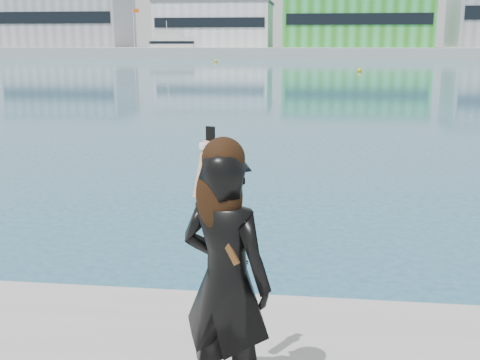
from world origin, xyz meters
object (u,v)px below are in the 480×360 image
at_px(motor_yacht, 173,47).
at_px(buoy_far, 216,62).
at_px(buoy_near, 360,72).
at_px(woman, 225,274).

xyz_separation_m(motor_yacht, buoy_far, (13.23, -27.14, -2.02)).
height_order(buoy_near, woman, woman).
bearing_deg(buoy_near, buoy_far, 125.23).
distance_m(motor_yacht, buoy_near, 65.08).
bearing_deg(buoy_far, woman, -80.48).
distance_m(motor_yacht, buoy_far, 30.26).
distance_m(buoy_near, woman, 62.49).
bearing_deg(motor_yacht, buoy_near, -79.52).
xyz_separation_m(buoy_near, woman, (-4.98, -62.27, 1.71)).
relative_size(motor_yacht, woman, 8.87).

